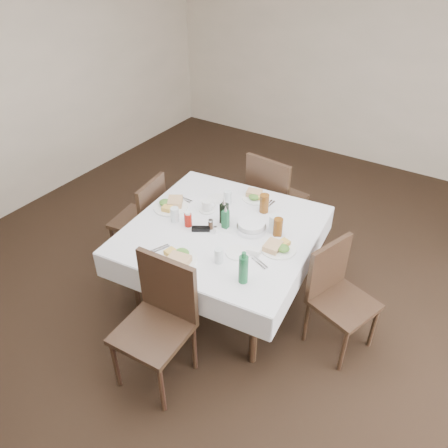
% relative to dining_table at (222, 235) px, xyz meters
% --- Properties ---
extents(ground_plane, '(7.00, 7.00, 0.00)m').
position_rel_dining_table_xyz_m(ground_plane, '(0.17, -0.12, -0.69)').
color(ground_plane, black).
extents(room_shell, '(6.04, 7.04, 2.80)m').
position_rel_dining_table_xyz_m(room_shell, '(0.17, -0.12, 1.02)').
color(room_shell, '#BBAE97').
rests_on(room_shell, ground).
extents(dining_table, '(1.60, 1.60, 0.76)m').
position_rel_dining_table_xyz_m(dining_table, '(0.00, 0.00, 0.00)').
color(dining_table, black).
rests_on(dining_table, ground).
extents(chair_north, '(0.52, 0.52, 1.01)m').
position_rel_dining_table_xyz_m(chair_north, '(-0.03, 0.96, -0.11)').
color(chair_north, black).
rests_on(chair_north, ground).
extents(chair_south, '(0.49, 0.49, 0.99)m').
position_rel_dining_table_xyz_m(chair_south, '(0.05, -0.88, -0.12)').
color(chair_south, black).
rests_on(chair_south, ground).
extents(chair_east, '(0.54, 0.54, 0.90)m').
position_rel_dining_table_xyz_m(chair_east, '(0.98, 0.08, -0.18)').
color(chair_east, black).
rests_on(chair_east, ground).
extents(chair_west, '(0.49, 0.49, 0.91)m').
position_rel_dining_table_xyz_m(chair_west, '(-0.92, 0.05, -0.17)').
color(chair_west, black).
rests_on(chair_west, ground).
extents(meal_north, '(0.26, 0.26, 0.06)m').
position_rel_dining_table_xyz_m(meal_north, '(0.00, 0.55, 0.09)').
color(meal_north, white).
rests_on(meal_north, dining_table).
extents(meal_south, '(0.30, 0.30, 0.07)m').
position_rel_dining_table_xyz_m(meal_south, '(-0.05, -0.52, 0.10)').
color(meal_south, white).
rests_on(meal_south, dining_table).
extents(meal_east, '(0.28, 0.28, 0.06)m').
position_rel_dining_table_xyz_m(meal_east, '(0.51, -0.01, 0.10)').
color(meal_east, white).
rests_on(meal_east, dining_table).
extents(meal_west, '(0.30, 0.30, 0.07)m').
position_rel_dining_table_xyz_m(meal_west, '(-0.55, 0.02, 0.10)').
color(meal_west, white).
rests_on(meal_west, dining_table).
extents(side_plate_a, '(0.16, 0.16, 0.01)m').
position_rel_dining_table_xyz_m(side_plate_a, '(-0.29, 0.35, 0.08)').
color(side_plate_a, white).
rests_on(side_plate_a, dining_table).
extents(side_plate_b, '(0.18, 0.18, 0.01)m').
position_rel_dining_table_xyz_m(side_plate_b, '(0.28, -0.21, 0.08)').
color(side_plate_b, white).
rests_on(side_plate_b, dining_table).
extents(water_n, '(0.07, 0.07, 0.13)m').
position_rel_dining_table_xyz_m(water_n, '(-0.16, 0.34, 0.14)').
color(water_n, silver).
rests_on(water_n, dining_table).
extents(water_s, '(0.06, 0.06, 0.12)m').
position_rel_dining_table_xyz_m(water_s, '(0.21, -0.37, 0.13)').
color(water_s, silver).
rests_on(water_s, dining_table).
extents(water_e, '(0.08, 0.08, 0.15)m').
position_rel_dining_table_xyz_m(water_e, '(0.37, 0.19, 0.15)').
color(water_e, silver).
rests_on(water_e, dining_table).
extents(water_w, '(0.07, 0.07, 0.13)m').
position_rel_dining_table_xyz_m(water_w, '(-0.39, -0.13, 0.14)').
color(water_w, silver).
rests_on(water_w, dining_table).
extents(iced_tea_a, '(0.08, 0.08, 0.17)m').
position_rel_dining_table_xyz_m(iced_tea_a, '(0.17, 0.40, 0.16)').
color(iced_tea_a, brown).
rests_on(iced_tea_a, dining_table).
extents(iced_tea_b, '(0.07, 0.07, 0.15)m').
position_rel_dining_table_xyz_m(iced_tea_b, '(0.42, 0.16, 0.15)').
color(iced_tea_b, brown).
rests_on(iced_tea_b, dining_table).
extents(bread_basket, '(0.24, 0.24, 0.08)m').
position_rel_dining_table_xyz_m(bread_basket, '(0.22, 0.10, 0.11)').
color(bread_basket, silver).
rests_on(bread_basket, dining_table).
extents(oil_cruet_dark, '(0.06, 0.06, 0.23)m').
position_rel_dining_table_xyz_m(oil_cruet_dark, '(-0.03, 0.07, 0.17)').
color(oil_cruet_dark, black).
rests_on(oil_cruet_dark, dining_table).
extents(oil_cruet_green, '(0.05, 0.05, 0.20)m').
position_rel_dining_table_xyz_m(oil_cruet_green, '(0.02, 0.02, 0.16)').
color(oil_cruet_green, '#195A31').
rests_on(oil_cruet_green, dining_table).
extents(ketchup_bottle, '(0.06, 0.06, 0.13)m').
position_rel_dining_table_xyz_m(ketchup_bottle, '(-0.25, -0.12, 0.14)').
color(ketchup_bottle, '#9C150C').
rests_on(ketchup_bottle, dining_table).
extents(salt_shaker, '(0.03, 0.03, 0.07)m').
position_rel_dining_table_xyz_m(salt_shaker, '(-0.01, -0.09, 0.11)').
color(salt_shaker, white).
rests_on(salt_shaker, dining_table).
extents(pepper_shaker, '(0.04, 0.04, 0.09)m').
position_rel_dining_table_xyz_m(pepper_shaker, '(-0.08, -0.06, 0.12)').
color(pepper_shaker, '#3F2B1D').
rests_on(pepper_shaker, dining_table).
extents(coffee_mug, '(0.13, 0.13, 0.10)m').
position_rel_dining_table_xyz_m(coffee_mug, '(-0.25, 0.15, 0.12)').
color(coffee_mug, white).
rests_on(coffee_mug, dining_table).
extents(sunglasses, '(0.15, 0.12, 0.03)m').
position_rel_dining_table_xyz_m(sunglasses, '(-0.13, -0.12, 0.09)').
color(sunglasses, black).
rests_on(sunglasses, dining_table).
extents(green_bottle, '(0.07, 0.07, 0.25)m').
position_rel_dining_table_xyz_m(green_bottle, '(0.47, -0.46, 0.19)').
color(green_bottle, '#195A31').
rests_on(green_bottle, dining_table).
extents(sugar_caddy, '(0.11, 0.08, 0.05)m').
position_rel_dining_table_xyz_m(sugar_caddy, '(0.38, -0.16, 0.10)').
color(sugar_caddy, white).
rests_on(sugar_caddy, dining_table).
extents(cutlery_n, '(0.05, 0.18, 0.01)m').
position_rel_dining_table_xyz_m(cutlery_n, '(0.16, 0.50, 0.08)').
color(cutlery_n, silver).
rests_on(cutlery_n, dining_table).
extents(cutlery_s, '(0.10, 0.16, 0.01)m').
position_rel_dining_table_xyz_m(cutlery_s, '(-0.25, -0.49, 0.08)').
color(cutlery_s, silver).
rests_on(cutlery_s, dining_table).
extents(cutlery_e, '(0.16, 0.10, 0.01)m').
position_rel_dining_table_xyz_m(cutlery_e, '(0.47, -0.22, 0.08)').
color(cutlery_e, silver).
rests_on(cutlery_e, dining_table).
extents(cutlery_w, '(0.19, 0.05, 0.01)m').
position_rel_dining_table_xyz_m(cutlery_w, '(-0.54, 0.18, 0.08)').
color(cutlery_w, silver).
rests_on(cutlery_w, dining_table).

